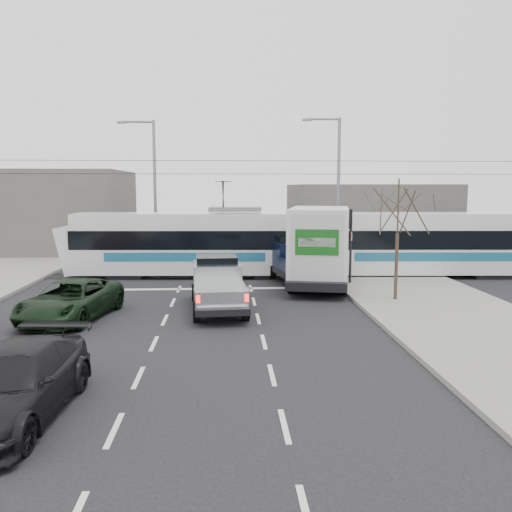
{
  "coord_description": "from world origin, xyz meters",
  "views": [
    {
      "loc": [
        0.55,
        -19.37,
        4.8
      ],
      "look_at": [
        1.85,
        4.11,
        1.8
      ],
      "focal_mm": 38.0,
      "sensor_mm": 36.0,
      "label": 1
    }
  ],
  "objects": [
    {
      "name": "catenary",
      "position": [
        0.0,
        10.0,
        3.88
      ],
      "size": [
        60.0,
        0.2,
        7.0
      ],
      "color": "black",
      "rests_on": "ground"
    },
    {
      "name": "street_lamp_far",
      "position": [
        -4.19,
        16.0,
        5.11
      ],
      "size": [
        2.38,
        0.25,
        9.0
      ],
      "color": "slate",
      "rests_on": "ground"
    },
    {
      "name": "building_left",
      "position": [
        -14.0,
        22.0,
        3.0
      ],
      "size": [
        14.0,
        10.0,
        6.0
      ],
      "primitive_type": "cube",
      "color": "slate",
      "rests_on": "ground"
    },
    {
      "name": "dark_car",
      "position": [
        -3.88,
        -8.28,
        0.74
      ],
      "size": [
        2.38,
        5.21,
        1.48
      ],
      "primitive_type": "imported",
      "rotation": [
        0.0,
        0.0,
        -0.06
      ],
      "color": "black",
      "rests_on": "ground"
    },
    {
      "name": "silver_pickup",
      "position": [
        0.2,
        1.83,
        1.0
      ],
      "size": [
        2.33,
        5.69,
        2.02
      ],
      "rotation": [
        0.0,
        0.0,
        0.07
      ],
      "color": "black",
      "rests_on": "ground"
    },
    {
      "name": "box_truck",
      "position": [
        5.07,
        6.47,
        1.89
      ],
      "size": [
        4.16,
        8.04,
        3.83
      ],
      "rotation": [
        0.0,
        0.0,
        -0.21
      ],
      "color": "black",
      "rests_on": "ground"
    },
    {
      "name": "green_car",
      "position": [
        -5.12,
        0.3,
        0.71
      ],
      "size": [
        3.28,
        5.48,
        1.42
      ],
      "primitive_type": "imported",
      "rotation": [
        0.0,
        0.0,
        -0.19
      ],
      "color": "black",
      "rests_on": "ground"
    },
    {
      "name": "tram",
      "position": [
        4.88,
        9.41,
        1.81
      ],
      "size": [
        25.02,
        3.77,
        5.09
      ],
      "rotation": [
        0.0,
        0.0,
        -0.05
      ],
      "color": "silver",
      "rests_on": "ground"
    },
    {
      "name": "bare_tree",
      "position": [
        7.6,
        2.5,
        3.79
      ],
      "size": [
        2.4,
        2.4,
        5.0
      ],
      "color": "#47382B",
      "rests_on": "ground"
    },
    {
      "name": "sidewalk_right",
      "position": [
        9.0,
        0.0,
        0.07
      ],
      "size": [
        6.0,
        60.0,
        0.15
      ],
      "primitive_type": "cube",
      "color": "gray",
      "rests_on": "ground"
    },
    {
      "name": "traffic_signal",
      "position": [
        6.47,
        6.5,
        2.74
      ],
      "size": [
        0.44,
        0.44,
        3.6
      ],
      "color": "black",
      "rests_on": "ground"
    },
    {
      "name": "building_right",
      "position": [
        12.0,
        24.0,
        2.5
      ],
      "size": [
        12.0,
        10.0,
        5.0
      ],
      "primitive_type": "cube",
      "color": "slate",
      "rests_on": "ground"
    },
    {
      "name": "ground",
      "position": [
        0.0,
        0.0,
        0.0
      ],
      "size": [
        120.0,
        120.0,
        0.0
      ],
      "primitive_type": "plane",
      "color": "black",
      "rests_on": "ground"
    },
    {
      "name": "street_lamp_near",
      "position": [
        7.31,
        14.0,
        5.11
      ],
      "size": [
        2.38,
        0.25,
        9.0
      ],
      "color": "slate",
      "rests_on": "ground"
    },
    {
      "name": "navy_pickup",
      "position": [
        4.08,
        7.36,
        1.16
      ],
      "size": [
        2.9,
        5.85,
        2.36
      ],
      "rotation": [
        0.0,
        0.0,
        0.16
      ],
      "color": "black",
      "rests_on": "ground"
    },
    {
      "name": "rails",
      "position": [
        0.0,
        10.0,
        0.01
      ],
      "size": [
        60.0,
        1.6,
        0.03
      ],
      "primitive_type": "cube",
      "color": "#33302D",
      "rests_on": "ground"
    }
  ]
}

